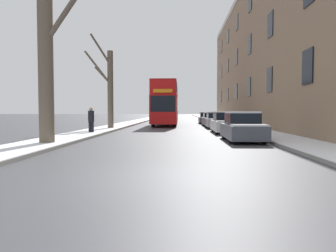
{
  "coord_description": "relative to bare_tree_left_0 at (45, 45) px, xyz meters",
  "views": [
    {
      "loc": [
        0.4,
        -7.53,
        1.54
      ],
      "look_at": [
        -0.76,
        21.77,
        0.2
      ],
      "focal_mm": 35.0,
      "sensor_mm": 36.0,
      "label": 1
    }
  ],
  "objects": [
    {
      "name": "double_decker_bus",
      "position": [
        4.29,
        20.67,
        -1.88
      ],
      "size": [
        2.5,
        11.03,
        4.47
      ],
      "color": "red",
      "rests_on": "ground"
    },
    {
      "name": "terrace_facade_right",
      "position": [
        16.98,
        21.3,
        3.15
      ],
      "size": [
        9.1,
        49.51,
        15.13
      ],
      "color": "#8C7056",
      "rests_on": "ground"
    },
    {
      "name": "bare_tree_left_0",
      "position": [
        0.0,
        0.0,
        0.0
      ],
      "size": [
        4.63,
        1.56,
        9.41
      ],
      "color": "brown",
      "rests_on": "ground"
    },
    {
      "name": "parked_car_4",
      "position": [
        9.06,
        26.07,
        -3.77
      ],
      "size": [
        1.81,
        4.31,
        1.41
      ],
      "color": "#474C56",
      "rests_on": "ground"
    },
    {
      "name": "bare_tree_left_1",
      "position": [
        -0.01,
        12.7,
        -0.89
      ],
      "size": [
        2.29,
        1.65,
        7.63
      ],
      "color": "brown",
      "rests_on": "ground"
    },
    {
      "name": "oncoming_van",
      "position": [
        4.44,
        37.99,
        -3.2
      ],
      "size": [
        1.92,
        5.29,
        2.26
      ],
      "color": "#9EA3AD",
      "rests_on": "ground"
    },
    {
      "name": "parked_car_2",
      "position": [
        9.06,
        15.26,
        -3.74
      ],
      "size": [
        1.73,
        3.95,
        1.48
      ],
      "color": "#9EA3AD",
      "rests_on": "ground"
    },
    {
      "name": "parked_car_0",
      "position": [
        9.06,
        2.67,
        -3.72
      ],
      "size": [
        1.75,
        4.33,
        1.53
      ],
      "color": "#474C56",
      "rests_on": "ground"
    },
    {
      "name": "sidewalk_left",
      "position": [
        -0.25,
        46.4,
        -4.34
      ],
      "size": [
        2.38,
        130.0,
        0.16
      ],
      "color": "gray",
      "rests_on": "ground"
    },
    {
      "name": "parked_car_3",
      "position": [
        9.06,
        20.18,
        -3.77
      ],
      "size": [
        1.69,
        4.1,
        1.39
      ],
      "color": "slate",
      "rests_on": "ground"
    },
    {
      "name": "sidewalk_right",
      "position": [
        11.3,
        46.4,
        -4.34
      ],
      "size": [
        2.38,
        130.0,
        0.16
      ],
      "color": "gray",
      "rests_on": "ground"
    },
    {
      "name": "parked_car_1",
      "position": [
        9.06,
        8.99,
        -3.73
      ],
      "size": [
        1.74,
        4.51,
        1.51
      ],
      "color": "silver",
      "rests_on": "ground"
    },
    {
      "name": "pedestrian_left_sidewalk",
      "position": [
        0.04,
        7.07,
        -3.43
      ],
      "size": [
        0.39,
        0.39,
        1.8
      ],
      "rotation": [
        0.0,
        0.0,
        6.07
      ],
      "color": "black",
      "rests_on": "ground"
    },
    {
      "name": "ground_plane",
      "position": [
        5.52,
        -6.6,
        -4.42
      ],
      "size": [
        320.0,
        320.0,
        0.0
      ],
      "primitive_type": "plane",
      "color": "#424247"
    }
  ]
}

